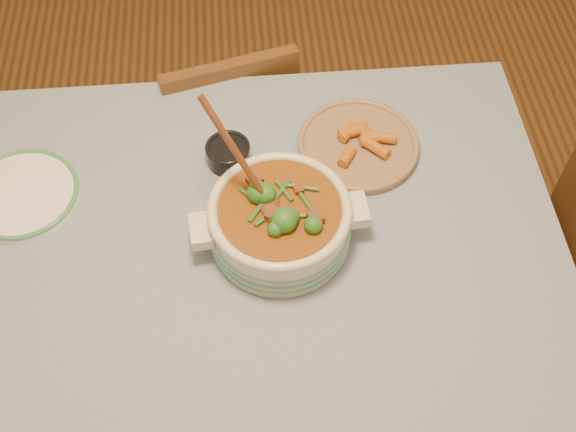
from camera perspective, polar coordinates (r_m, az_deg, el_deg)
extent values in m
plane|color=#412612|center=(2.26, -5.90, -13.34)|extent=(4.50, 4.50, 0.00)
cube|color=brown|center=(1.61, -8.06, -3.68)|extent=(1.60, 1.00, 0.05)
cube|color=#8394AB|center=(1.59, -8.18, -3.15)|extent=(1.68, 1.08, 0.01)
cylinder|color=brown|center=(2.23, 12.04, 2.06)|extent=(0.07, 0.07, 0.70)
cylinder|color=beige|center=(1.55, -0.65, -0.70)|extent=(0.32, 0.32, 0.12)
torus|color=beige|center=(1.50, -0.68, 0.55)|extent=(0.30, 0.30, 0.02)
cube|color=beige|center=(1.55, 5.41, 0.49)|extent=(0.05, 0.08, 0.03)
cube|color=beige|center=(1.53, -6.84, -1.17)|extent=(0.05, 0.08, 0.03)
cylinder|color=brown|center=(1.50, -0.67, 0.39)|extent=(0.26, 0.26, 0.02)
cylinder|color=white|center=(1.76, -20.25, 1.55)|extent=(0.29, 0.29, 0.02)
torus|color=#3C844C|center=(1.76, -20.32, 1.71)|extent=(0.26, 0.26, 0.01)
cylinder|color=black|center=(1.71, -4.74, 4.88)|extent=(0.12, 0.12, 0.05)
torus|color=black|center=(1.69, -4.80, 5.43)|extent=(0.11, 0.11, 0.01)
cylinder|color=black|center=(1.70, -4.78, 5.21)|extent=(0.09, 0.09, 0.01)
cylinder|color=#947652|center=(1.75, 5.54, 5.51)|extent=(0.31, 0.31, 0.02)
torus|color=#947652|center=(1.74, 5.57, 5.73)|extent=(0.29, 0.29, 0.02)
cube|color=brown|center=(2.30, -5.18, 7.34)|extent=(0.45, 0.45, 0.04)
cube|color=brown|center=(2.05, -4.29, 7.85)|extent=(0.37, 0.13, 0.40)
cylinder|color=brown|center=(2.58, -2.41, 7.69)|extent=(0.04, 0.04, 0.40)
cylinder|color=brown|center=(2.54, -9.31, 5.88)|extent=(0.04, 0.04, 0.40)
cylinder|color=brown|center=(2.38, -0.09, 2.38)|extent=(0.04, 0.04, 0.40)
cylinder|color=brown|center=(2.34, -7.49, 0.34)|extent=(0.04, 0.04, 0.40)
cylinder|color=brown|center=(2.20, 19.74, -9.40)|extent=(0.04, 0.04, 0.42)
cylinder|color=brown|center=(2.37, 19.30, -2.15)|extent=(0.04, 0.04, 0.42)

